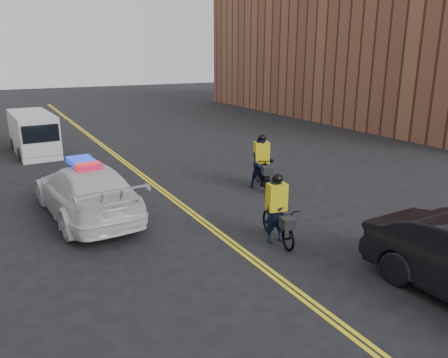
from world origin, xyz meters
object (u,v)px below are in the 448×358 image
Objects in this scene: police_cruiser at (86,191)px; cyclist_far at (261,167)px; cargo_van at (34,134)px; cyclist_near at (276,218)px.

cyclist_far is at bearing 175.25° from police_cruiser.
cyclist_far is at bearing -59.18° from cargo_van.
cyclist_near is at bearing -75.67° from cargo_van.
cargo_van reaches higher than police_cruiser.
police_cruiser is at bearing -90.28° from cargo_van.
cargo_van is 2.42× the size of cyclist_near.
cargo_van is at bearing -91.47° from police_cruiser.
cyclist_near is at bearing 128.70° from police_cruiser.
cyclist_far is (2.37, 4.38, 0.15)m from cyclist_near.
police_cruiser is 6.08m from cyclist_near.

